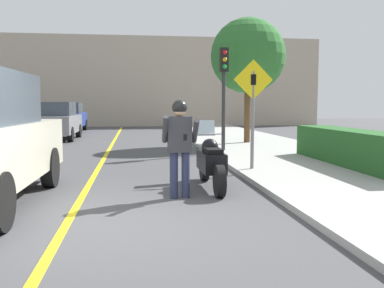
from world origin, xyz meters
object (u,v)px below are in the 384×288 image
at_px(parked_car_blue, 67,117).
at_px(traffic_light, 224,79).
at_px(parked_car_grey, 55,121).
at_px(motorcycle, 211,163).
at_px(person_biker, 180,139).
at_px(crossing_sign, 253,103).
at_px(street_tree, 248,56).

bearing_deg(parked_car_blue, traffic_light, -60.85).
height_order(parked_car_grey, parked_car_blue, same).
bearing_deg(motorcycle, parked_car_grey, 112.73).
bearing_deg(motorcycle, person_biker, -130.56).
xyz_separation_m(crossing_sign, street_tree, (1.66, 6.70, 1.83)).
bearing_deg(person_biker, crossing_sign, 51.22).
bearing_deg(motorcycle, street_tree, 70.71).
distance_m(parked_car_grey, parked_car_blue, 5.84).
distance_m(person_biker, street_tree, 10.08).
xyz_separation_m(parked_car_grey, parked_car_blue, (-0.36, 5.83, 0.00)).
distance_m(motorcycle, street_tree, 9.29).
height_order(motorcycle, parked_car_blue, parked_car_blue).
relative_size(person_biker, crossing_sign, 0.67).
bearing_deg(crossing_sign, parked_car_blue, 112.25).
distance_m(person_biker, parked_car_blue, 19.02).
relative_size(crossing_sign, street_tree, 0.52).
bearing_deg(crossing_sign, parked_car_grey, 121.26).
distance_m(person_biker, parked_car_grey, 13.32).
height_order(crossing_sign, traffic_light, traffic_light).
bearing_deg(parked_car_blue, motorcycle, -73.25).
xyz_separation_m(person_biker, traffic_light, (2.08, 6.39, 1.38)).
bearing_deg(motorcycle, crossing_sign, 52.14).
bearing_deg(crossing_sign, street_tree, 76.10).
distance_m(traffic_light, parked_car_blue, 13.89).
distance_m(crossing_sign, parked_car_grey, 11.98).
relative_size(traffic_light, parked_car_grey, 0.78).
xyz_separation_m(motorcycle, street_tree, (2.91, 8.31, 2.95)).
bearing_deg(parked_car_grey, parked_car_blue, 93.54).
relative_size(motorcycle, crossing_sign, 0.88).
bearing_deg(crossing_sign, traffic_light, 87.74).
distance_m(street_tree, parked_car_grey, 8.99).
xyz_separation_m(person_biker, parked_car_grey, (-4.28, 12.62, -0.15)).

